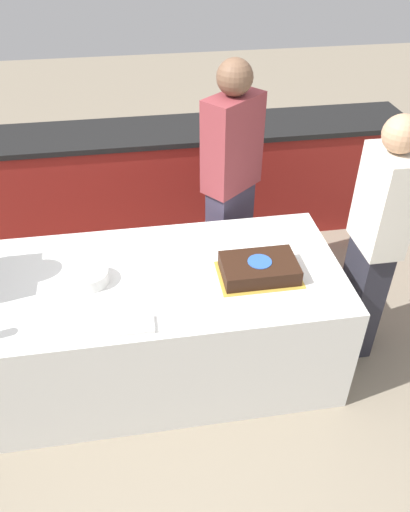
% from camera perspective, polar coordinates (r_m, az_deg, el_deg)
% --- Properties ---
extents(ground_plane, '(14.00, 14.00, 0.00)m').
position_cam_1_polar(ground_plane, '(3.27, -5.04, -12.26)').
color(ground_plane, gray).
extents(back_counter, '(4.40, 0.58, 0.92)m').
position_cam_1_polar(back_counter, '(4.20, -7.25, 8.27)').
color(back_counter, maroon).
rests_on(back_counter, ground_plane).
extents(dining_table, '(2.09, 0.96, 0.74)m').
position_cam_1_polar(dining_table, '(3.00, -5.42, -7.68)').
color(dining_table, silver).
rests_on(dining_table, ground_plane).
extents(cake, '(0.45, 0.30, 0.10)m').
position_cam_1_polar(cake, '(2.73, 6.20, -1.43)').
color(cake, gold).
rests_on(cake, dining_table).
extents(plate_stack, '(0.20, 0.20, 0.07)m').
position_cam_1_polar(plate_stack, '(2.74, -13.05, -2.35)').
color(plate_stack, white).
rests_on(plate_stack, dining_table).
extents(side_plate_near_cake, '(0.20, 0.20, 0.00)m').
position_cam_1_polar(side_plate_near_cake, '(2.99, 6.42, 1.47)').
color(side_plate_near_cake, white).
rests_on(side_plate_near_cake, dining_table).
extents(utensil_pile, '(0.17, 0.12, 0.02)m').
position_cam_1_polar(utensil_pile, '(2.46, -7.81, -7.88)').
color(utensil_pile, white).
rests_on(utensil_pile, dining_table).
extents(person_cutting_cake, '(0.43, 0.40, 1.68)m').
position_cam_1_polar(person_cutting_cake, '(3.31, 2.99, 8.26)').
color(person_cutting_cake, '#383347').
rests_on(person_cutting_cake, ground_plane).
extents(person_seated_right, '(0.20, 0.34, 1.57)m').
position_cam_1_polar(person_seated_right, '(3.00, 18.79, 1.48)').
color(person_seated_right, '#282833').
rests_on(person_seated_right, ground_plane).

